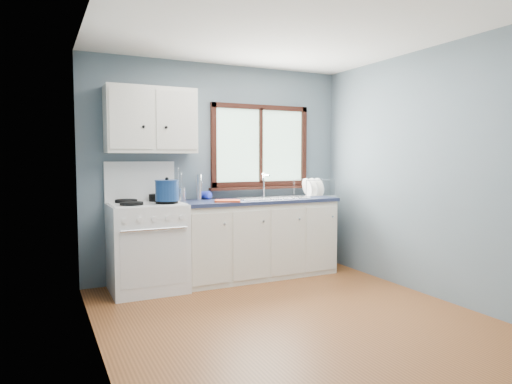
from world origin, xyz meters
name	(u,v)px	position (x,y,z in m)	size (l,w,h in m)	color
floor	(296,322)	(0.00, 0.00, -0.01)	(3.20, 3.60, 0.02)	brown
ceiling	(298,22)	(0.00, 0.00, 2.51)	(3.20, 3.60, 0.02)	white
wall_back	(219,170)	(0.00, 1.81, 1.25)	(3.20, 0.02, 2.50)	slate
wall_front	(490,189)	(0.00, -1.81, 1.25)	(3.20, 0.02, 2.50)	slate
wall_left	(96,180)	(-1.61, 0.00, 1.25)	(0.02, 3.60, 2.50)	slate
wall_right	(437,173)	(1.61, 0.00, 1.25)	(0.02, 3.60, 2.50)	slate
gas_range	(147,244)	(-0.95, 1.47, 0.49)	(0.76, 0.69, 1.36)	white
base_cabinets	(257,242)	(0.36, 1.49, 0.41)	(1.85, 0.60, 0.88)	silver
countertop	(258,201)	(0.36, 1.49, 0.90)	(1.89, 0.64, 0.04)	#19203A
sink	(271,203)	(0.54, 1.49, 0.86)	(0.84, 0.46, 0.44)	silver
window	(261,152)	(0.54, 1.77, 1.48)	(1.36, 0.10, 1.03)	#9EC6A8
upper_cabinets	(151,120)	(-0.85, 1.63, 1.80)	(0.95, 0.35, 0.70)	silver
skillet	(159,196)	(-0.77, 1.63, 0.98)	(0.35, 0.29, 0.04)	black
stockpot	(167,190)	(-0.77, 1.30, 1.07)	(0.32, 0.32, 0.24)	navy
utensil_crock	(181,194)	(-0.52, 1.67, 1.00)	(0.12, 0.12, 0.38)	silver
thermos	(199,187)	(-0.30, 1.68, 1.06)	(0.07, 0.07, 0.29)	silver
soap_bottle	(210,189)	(-0.18, 1.66, 1.04)	(0.10, 0.10, 0.25)	#2333C9
dish_towel	(228,201)	(-0.10, 1.31, 0.93)	(0.28, 0.20, 0.02)	#D54420
dish_rack	(314,191)	(1.16, 1.53, 0.98)	(0.45, 0.35, 0.23)	silver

